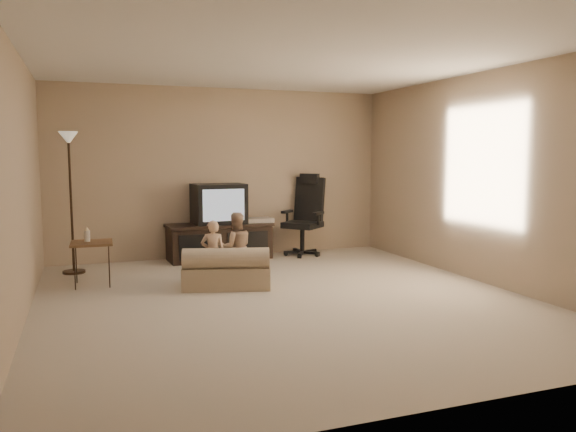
% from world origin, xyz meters
% --- Properties ---
extents(floor, '(5.50, 5.50, 0.00)m').
position_xyz_m(floor, '(0.00, 0.00, 0.00)').
color(floor, beige).
rests_on(floor, ground).
extents(room_shell, '(5.50, 5.50, 5.50)m').
position_xyz_m(room_shell, '(0.00, 0.00, 1.52)').
color(room_shell, silver).
rests_on(room_shell, floor).
extents(tv_stand, '(1.57, 0.64, 1.10)m').
position_xyz_m(tv_stand, '(-0.11, 2.49, 0.46)').
color(tv_stand, black).
rests_on(tv_stand, floor).
extents(office_chair, '(0.80, 0.80, 1.24)m').
position_xyz_m(office_chair, '(1.19, 2.40, 0.44)').
color(office_chair, black).
rests_on(office_chair, floor).
extents(side_table, '(0.48, 0.48, 0.70)m').
position_xyz_m(side_table, '(-1.90, 1.38, 0.50)').
color(side_table, brown).
rests_on(side_table, floor).
extents(floor_lamp, '(0.28, 0.28, 1.81)m').
position_xyz_m(floor_lamp, '(-2.11, 2.18, 1.32)').
color(floor_lamp, black).
rests_on(floor_lamp, floor).
extents(child_sofa, '(1.10, 0.80, 0.48)m').
position_xyz_m(child_sofa, '(-0.45, 0.72, 0.20)').
color(child_sofa, tan).
rests_on(child_sofa, floor).
extents(toddler_left, '(0.33, 0.28, 0.78)m').
position_xyz_m(toddler_left, '(-0.58, 0.84, 0.39)').
color(toddler_left, tan).
rests_on(toddler_left, floor).
extents(toddler_right, '(0.42, 0.25, 0.84)m').
position_xyz_m(toddler_right, '(-0.27, 0.95, 0.42)').
color(toddler_right, tan).
rests_on(toddler_right, floor).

